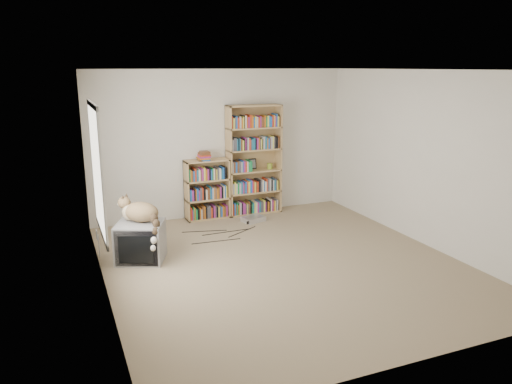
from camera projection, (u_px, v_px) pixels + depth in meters
name	position (u px, v px, depth m)	size (l,w,h in m)	color
floor	(283.00, 264.00, 6.61)	(4.50, 5.00, 0.01)	gray
wall_back	(221.00, 144.00, 8.55)	(4.50, 0.02, 2.50)	silver
wall_front	(416.00, 229.00, 4.06)	(4.50, 0.02, 2.50)	silver
wall_left	(99.00, 187.00, 5.47)	(0.02, 5.00, 2.50)	silver
wall_right	(426.00, 159.00, 7.13)	(0.02, 5.00, 2.50)	silver
ceiling	(285.00, 70.00, 6.00)	(4.50, 5.00, 0.02)	white
window	(97.00, 170.00, 5.62)	(0.02, 1.22, 1.52)	white
crt_tv	(141.00, 242.00, 6.67)	(0.76, 0.73, 0.52)	gray
cat	(143.00, 216.00, 6.59)	(0.60, 0.80, 0.59)	#3B2918
bookcase_tall	(254.00, 163.00, 8.70)	(0.95, 0.30, 1.91)	tan
bookcase_short	(207.00, 191.00, 8.49)	(0.74, 0.30, 1.02)	tan
book_stack	(204.00, 156.00, 8.28)	(0.18, 0.23, 0.15)	red
green_mug	(270.00, 166.00, 8.81)	(0.09, 0.09, 0.10)	olive
framed_print	(252.00, 164.00, 8.79)	(0.14, 0.01, 0.19)	black
dvd_player	(253.00, 219.00, 8.40)	(0.36, 0.26, 0.08)	silver
wall_outlet	(97.00, 235.00, 6.77)	(0.01, 0.08, 0.13)	silver
floor_cables	(225.00, 234.00, 7.74)	(1.20, 0.70, 0.01)	black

